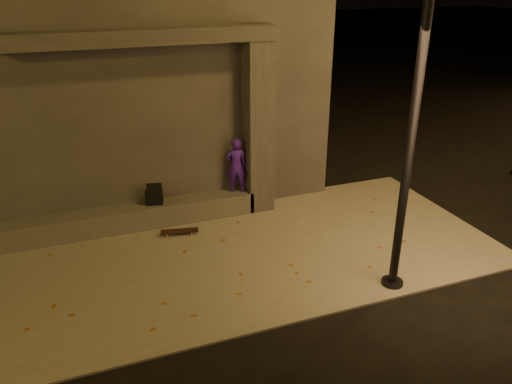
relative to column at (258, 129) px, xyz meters
name	(u,v)px	position (x,y,z in m)	size (l,w,h in m)	color
ground	(241,328)	(-1.70, -3.75, -1.84)	(120.00, 120.00, 0.00)	black
sidewalk	(205,260)	(-1.70, -1.75, -1.82)	(11.00, 4.40, 0.04)	slate
building	(108,77)	(-2.70, 2.74, 0.77)	(9.00, 5.10, 5.22)	#3A3735
ledge	(110,221)	(-3.20, 0.00, -1.58)	(6.00, 0.55, 0.45)	#4F4D47
column	(258,129)	(0.00, 0.00, 0.00)	(0.55, 0.55, 3.60)	#3A3735
canopy	(143,36)	(-2.20, 0.05, 1.94)	(5.00, 0.70, 0.28)	#3A3735
skateboarder	(236,165)	(-0.50, 0.00, -0.75)	(0.44, 0.29, 1.20)	#3D189C
backpack	(154,196)	(-2.27, 0.00, -1.18)	(0.38, 0.29, 0.48)	black
skateboard	(180,231)	(-1.93, -0.65, -1.73)	(0.77, 0.34, 0.08)	black
street_lamp_0	(428,6)	(1.03, -3.61, 2.58)	(0.36, 0.36, 7.84)	black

